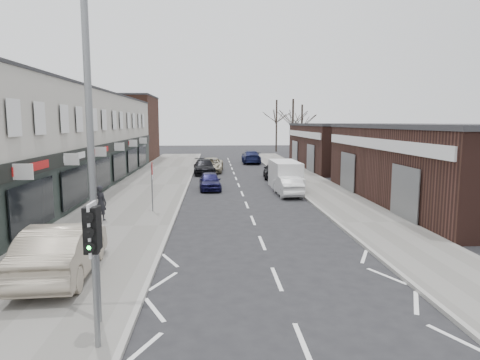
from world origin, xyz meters
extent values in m
plane|color=black|center=(0.00, 0.00, 0.00)|extent=(160.00, 160.00, 0.00)
cube|color=slate|center=(-6.75, 22.00, 0.06)|extent=(5.50, 64.00, 0.12)
cube|color=slate|center=(5.75, 22.00, 0.06)|extent=(3.50, 64.00, 0.12)
cube|color=#B7B3A7|center=(-13.50, 19.50, 3.55)|extent=(8.00, 41.00, 7.10)
cube|color=#4B2B20|center=(-13.50, 45.00, 4.00)|extent=(8.00, 10.00, 8.00)
cube|color=#391F19|center=(12.50, 14.00, 2.25)|extent=(10.00, 18.00, 4.50)
cube|color=#391F19|center=(12.50, 34.00, 2.25)|extent=(10.00, 16.00, 4.50)
cylinder|color=slate|center=(-4.40, -2.00, 1.62)|extent=(0.12, 0.12, 3.00)
cube|color=silver|center=(-4.40, -2.00, 2.67)|extent=(0.05, 0.55, 1.10)
cube|color=black|center=(-4.40, -2.12, 2.67)|extent=(0.28, 0.22, 0.95)
sphere|color=#0CE533|center=(-4.40, -2.24, 2.37)|extent=(0.18, 0.18, 0.18)
cube|color=black|center=(-4.40, -1.88, 2.67)|extent=(0.26, 0.20, 0.90)
cylinder|color=slate|center=(-4.70, -0.80, 4.12)|extent=(0.16, 0.16, 8.00)
cylinder|color=slate|center=(-5.20, 12.00, 1.37)|extent=(0.07, 0.07, 2.50)
cube|color=white|center=(-5.15, 12.00, 1.97)|extent=(0.04, 0.45, 0.25)
cube|color=silver|center=(3.29, 20.14, 1.01)|extent=(1.91, 4.44, 2.01)
cube|color=silver|center=(3.29, 17.56, 0.52)|extent=(1.79, 0.80, 1.06)
cylinder|color=black|center=(2.47, 18.60, 0.34)|extent=(0.21, 0.67, 0.67)
cylinder|color=black|center=(4.11, 18.60, 0.34)|extent=(0.21, 0.67, 0.67)
cylinder|color=black|center=(2.47, 21.68, 0.34)|extent=(0.21, 0.67, 0.67)
cylinder|color=black|center=(4.11, 21.68, 0.34)|extent=(0.21, 0.67, 0.67)
imported|color=gray|center=(-6.59, 2.40, 0.95)|extent=(2.06, 5.14, 1.66)
imported|color=black|center=(-7.39, 10.01, 0.97)|extent=(0.73, 0.62, 1.70)
imported|color=#13133B|center=(-2.20, 19.90, 0.64)|extent=(1.70, 3.81, 1.27)
imported|color=black|center=(-2.82, 29.33, 0.69)|extent=(2.22, 4.87, 1.38)
imported|color=#BAB095|center=(-2.20, 31.00, 0.69)|extent=(2.56, 5.07, 1.38)
imported|color=silver|center=(2.98, 17.14, 0.66)|extent=(1.56, 4.06, 1.32)
imported|color=black|center=(3.24, 25.82, 0.70)|extent=(1.94, 4.20, 1.39)
imported|color=#151B44|center=(2.53, 39.82, 0.76)|extent=(2.22, 5.26, 1.51)
camera|label=1|loc=(-1.93, -10.66, 4.82)|focal=32.00mm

